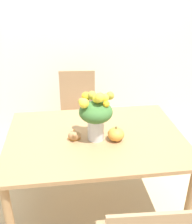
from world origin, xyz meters
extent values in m
plane|color=tan|center=(0.00, 0.00, 0.00)|extent=(12.00, 12.00, 0.00)
cube|color=silver|center=(0.00, 1.33, 1.35)|extent=(8.00, 0.06, 2.70)
cube|color=#9E754C|center=(0.00, 0.00, 0.71)|extent=(1.40, 1.01, 0.03)
cylinder|color=#9E754C|center=(-0.64, -0.45, 0.35)|extent=(0.06, 0.06, 0.70)
cylinder|color=#9E754C|center=(0.64, -0.45, 0.35)|extent=(0.06, 0.06, 0.70)
cylinder|color=#9E754C|center=(-0.64, 0.45, 0.35)|extent=(0.06, 0.06, 0.70)
cylinder|color=#9E754C|center=(0.64, 0.45, 0.35)|extent=(0.06, 0.06, 0.70)
cylinder|color=silver|center=(0.00, -0.04, 0.82)|extent=(0.13, 0.13, 0.18)
cylinder|color=silver|center=(0.00, -0.04, 0.78)|extent=(0.11, 0.11, 0.10)
cylinder|color=#38662D|center=(0.03, -0.04, 0.85)|extent=(0.00, 0.01, 0.23)
cylinder|color=#38662D|center=(0.01, -0.02, 0.85)|extent=(0.01, 0.00, 0.23)
cylinder|color=#38662D|center=(-0.02, -0.03, 0.85)|extent=(0.00, 0.00, 0.23)
cylinder|color=#38662D|center=(-0.02, -0.06, 0.85)|extent=(0.00, 0.01, 0.23)
cylinder|color=#38662D|center=(0.01, -0.06, 0.85)|extent=(0.01, 0.01, 0.23)
ellipsoid|color=#38662D|center=(0.00, -0.04, 0.96)|extent=(0.25, 0.25, 0.15)
sphere|color=yellow|center=(-0.09, -0.09, 1.06)|extent=(0.07, 0.07, 0.07)
sphere|color=#AD9E33|center=(-0.10, -0.05, 1.05)|extent=(0.06, 0.06, 0.06)
sphere|color=yellow|center=(0.06, -0.05, 1.08)|extent=(0.06, 0.06, 0.06)
sphere|color=#AD9E33|center=(-0.02, 0.03, 1.07)|extent=(0.07, 0.07, 0.07)
sphere|color=yellow|center=(0.07, -0.08, 1.04)|extent=(0.05, 0.05, 0.05)
sphere|color=yellow|center=(0.02, -0.08, 1.09)|extent=(0.07, 0.07, 0.07)
sphere|color=yellow|center=(-0.06, 0.06, 1.05)|extent=(0.07, 0.07, 0.07)
sphere|color=yellow|center=(0.01, -0.04, 1.07)|extent=(0.07, 0.07, 0.07)
sphere|color=#AD9E33|center=(0.11, 0.01, 1.06)|extent=(0.06, 0.06, 0.06)
ellipsoid|color=gold|center=(0.15, -0.08, 0.78)|extent=(0.13, 0.13, 0.10)
cylinder|color=brown|center=(0.15, -0.08, 0.83)|extent=(0.02, 0.02, 0.02)
ellipsoid|color=#A87A4C|center=(-0.17, -0.04, 0.77)|extent=(0.10, 0.07, 0.08)
cone|color=orange|center=(-0.17, -0.01, 0.77)|extent=(0.10, 0.10, 0.08)
sphere|color=#A87A4C|center=(-0.17, -0.08, 0.79)|extent=(0.03, 0.03, 0.03)
cube|color=#9E7A56|center=(-0.09, 0.81, 0.46)|extent=(0.45, 0.45, 0.02)
cylinder|color=#9E7A56|center=(-0.28, 0.65, 0.23)|extent=(0.04, 0.04, 0.45)
cylinder|color=#9E7A56|center=(0.06, 0.63, 0.23)|extent=(0.04, 0.04, 0.45)
cylinder|color=#9E7A56|center=(-0.25, 0.99, 0.23)|extent=(0.04, 0.04, 0.45)
cylinder|color=#9E7A56|center=(0.09, 0.97, 0.23)|extent=(0.04, 0.04, 0.45)
cube|color=#9E7A56|center=(-0.08, 1.01, 0.72)|extent=(0.40, 0.05, 0.49)
camera|label=1|loc=(-0.23, -1.77, 1.82)|focal=42.00mm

